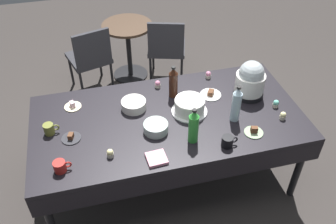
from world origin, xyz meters
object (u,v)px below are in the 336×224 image
object	(u,v)px
soda_bottle_cola	(173,83)
soda_bottle_lime_soda	(194,126)
glass_salad_bowl	(156,127)
cupcake_rose	(283,116)
frosted_layer_cake	(190,106)
cupcake_berry	(208,75)
potluck_table	(168,122)
dessert_plate_sage	(254,131)
dessert_plate_white	(211,94)
maroon_chair_right	(167,46)
coffee_mug_olive	(49,129)
coffee_mug_red	(60,166)
cupcake_vanilla	(276,104)
cupcake_lemon	(158,84)
coffee_mug_black	(228,141)
ceramic_snack_bowl	(134,105)
dessert_plate_cream	(73,106)
soda_bottle_water	(236,105)
cupcake_cocoa	(110,153)
round_cafe_table	(128,41)
maroon_chair_left	(90,56)

from	to	relation	value
soda_bottle_cola	soda_bottle_lime_soda	size ratio (longest dim) A/B	0.98
glass_salad_bowl	cupcake_rose	size ratio (longest dim) A/B	2.85
frosted_layer_cake	soda_bottle_cola	size ratio (longest dim) A/B	1.00
cupcake_berry	soda_bottle_cola	xyz separation A→B (m)	(-0.39, -0.18, 0.11)
potluck_table	dessert_plate_sage	distance (m)	0.70
glass_salad_bowl	soda_bottle_cola	world-z (taller)	soda_bottle_cola
dessert_plate_white	cupcake_rose	bearing A→B (deg)	-43.98
frosted_layer_cake	maroon_chair_right	xyz separation A→B (m)	(0.19, 1.53, -0.32)
dessert_plate_white	coffee_mug_olive	bearing A→B (deg)	-173.78
cupcake_berry	coffee_mug_red	bearing A→B (deg)	-149.19
dessert_plate_white	cupcake_vanilla	xyz separation A→B (m)	(0.48, -0.29, 0.02)
frosted_layer_cake	cupcake_lemon	distance (m)	0.44
potluck_table	cupcake_lemon	bearing A→B (deg)	88.50
dessert_plate_sage	soda_bottle_lime_soda	bearing A→B (deg)	175.17
glass_salad_bowl	dessert_plate_white	size ratio (longest dim) A/B	1.04
dessert_plate_sage	coffee_mug_black	xyz separation A→B (m)	(-0.25, -0.08, 0.03)
soda_bottle_cola	coffee_mug_red	distance (m)	1.17
cupcake_berry	cupcake_lemon	bearing A→B (deg)	-176.69
frosted_layer_cake	ceramic_snack_bowl	world-z (taller)	frosted_layer_cake
cupcake_berry	soda_bottle_cola	bearing A→B (deg)	-154.86
glass_salad_bowl	dessert_plate_sage	xyz separation A→B (m)	(0.73, -0.21, -0.02)
dessert_plate_cream	soda_bottle_water	world-z (taller)	soda_bottle_water
dessert_plate_sage	dessert_plate_white	world-z (taller)	dessert_plate_sage
frosted_layer_cake	coffee_mug_red	size ratio (longest dim) A/B	2.38
cupcake_rose	maroon_chair_right	world-z (taller)	maroon_chair_right
glass_salad_bowl	cupcake_cocoa	distance (m)	0.42
cupcake_cocoa	coffee_mug_black	distance (m)	0.86
dessert_plate_sage	coffee_mug_olive	world-z (taller)	coffee_mug_olive
maroon_chair_right	coffee_mug_red	bearing A→B (deg)	-122.95
dessert_plate_sage	cupcake_rose	distance (m)	0.31
round_cafe_table	frosted_layer_cake	bearing A→B (deg)	-82.30
dessert_plate_white	cupcake_lemon	world-z (taller)	cupcake_lemon
cupcake_vanilla	soda_bottle_cola	world-z (taller)	soda_bottle_cola
ceramic_snack_bowl	dessert_plate_cream	world-z (taller)	ceramic_snack_bowl
soda_bottle_water	coffee_mug_black	xyz separation A→B (m)	(-0.17, -0.27, -0.11)
soda_bottle_lime_soda	dessert_plate_cream	bearing A→B (deg)	143.85
dessert_plate_cream	cupcake_cocoa	xyz separation A→B (m)	(0.23, -0.64, 0.02)
cupcake_vanilla	maroon_chair_left	world-z (taller)	maroon_chair_left
dessert_plate_sage	dessert_plate_cream	world-z (taller)	dessert_plate_sage
cupcake_lemon	round_cafe_table	xyz separation A→B (m)	(-0.06, 1.35, -0.28)
coffee_mug_black	maroon_chair_right	distance (m)	2.00
round_cafe_table	soda_bottle_water	bearing A→B (deg)	-73.79
cupcake_lemon	ceramic_snack_bowl	bearing A→B (deg)	-137.21
coffee_mug_black	maroon_chair_left	distance (m)	2.18
potluck_table	ceramic_snack_bowl	bearing A→B (deg)	144.87
maroon_chair_left	maroon_chair_right	distance (m)	0.91
glass_salad_bowl	cupcake_rose	bearing A→B (deg)	-6.35
potluck_table	ceramic_snack_bowl	distance (m)	0.32
dessert_plate_cream	soda_bottle_water	xyz separation A→B (m)	(1.26, -0.48, 0.14)
dessert_plate_cream	dessert_plate_sage	bearing A→B (deg)	-26.50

